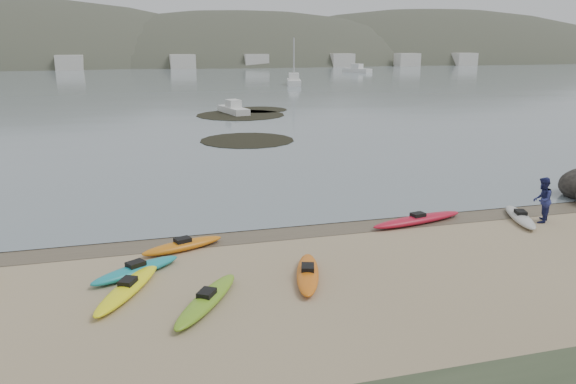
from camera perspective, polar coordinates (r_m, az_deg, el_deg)
name	(u,v)px	position (r m, az deg, el deg)	size (l,w,h in m)	color
ground	(288,228)	(22.73, 0.00, -3.66)	(600.00, 600.00, 0.00)	tan
wet_sand	(290,230)	(22.46, 0.21, -3.88)	(60.00, 60.00, 0.00)	brown
water	(139,57)	(320.89, -14.88, 13.16)	(1200.00, 1200.00, 0.00)	slate
kayaks	(260,258)	(19.22, -2.85, -6.69)	(21.95, 7.76, 0.34)	orange
person_east	(542,200)	(25.47, 24.42, -0.74)	(0.93, 0.72, 1.91)	navy
kelp_mats	(247,120)	(54.84, -4.21, 7.33)	(11.96, 26.06, 0.04)	black
moored_boats	(139,83)	(100.35, -14.87, 10.64)	(103.26, 82.06, 1.31)	silver
far_hills	(252,104)	(220.64, -3.67, 8.88)	(550.00, 135.00, 80.00)	#384235
far_town	(172,62)	(166.26, -11.75, 12.83)	(199.00, 5.00, 4.00)	beige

